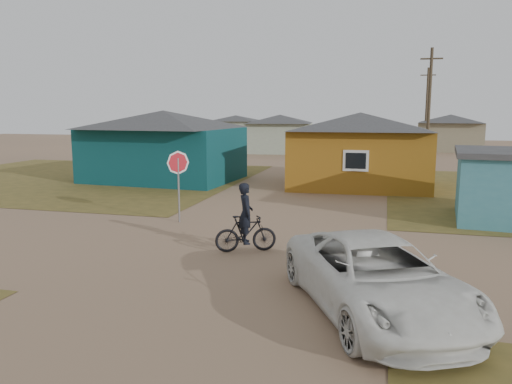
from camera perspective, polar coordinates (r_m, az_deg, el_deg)
ground at (r=14.09m, az=-1.82°, el=-7.20°), size 120.00×120.00×0.00m
grass_nw at (r=31.74m, az=-19.78°, el=1.53°), size 20.00×18.00×0.00m
house_teal at (r=29.25m, az=-10.46°, el=5.35°), size 8.93×7.08×4.00m
house_yellow at (r=27.07m, az=11.73°, el=4.89°), size 7.72×6.76×3.90m
house_pale_west at (r=48.02m, az=2.73°, el=6.75°), size 7.04×6.15×3.60m
house_beige_east at (r=53.36m, az=21.30°, el=6.39°), size 6.95×6.05×3.60m
house_pale_north at (r=61.64m, az=-2.31°, el=7.23°), size 6.28×5.81×3.40m
utility_pole_near at (r=35.06m, az=19.16°, el=9.03°), size 1.40×0.20×8.00m
utility_pole_far at (r=51.09m, az=18.89°, el=8.98°), size 1.40×0.20×8.00m
stop_sign at (r=18.01m, az=-8.88°, el=2.48°), size 0.79×0.38×2.59m
cyclist at (r=14.24m, az=-1.18°, el=-4.00°), size 1.81×1.17×1.99m
vehicle at (r=10.28m, az=13.64°, el=-9.42°), size 4.60×5.94×1.50m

